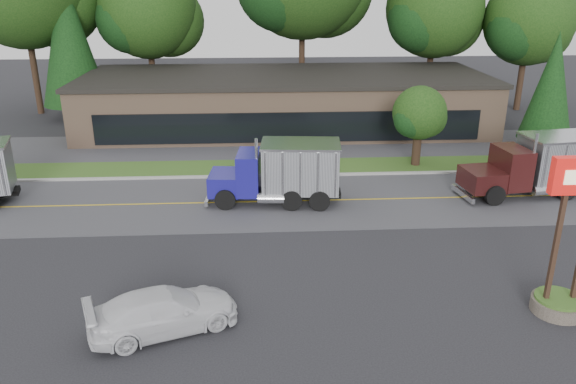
% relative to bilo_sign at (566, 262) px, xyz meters
% --- Properties ---
extents(ground, '(140.00, 140.00, 0.00)m').
position_rel_bilo_sign_xyz_m(ground, '(-10.50, 2.50, -2.02)').
color(ground, '#2F2F33').
rests_on(ground, ground).
extents(road, '(60.00, 8.00, 0.02)m').
position_rel_bilo_sign_xyz_m(road, '(-10.50, 11.50, -2.02)').
color(road, '#545459').
rests_on(road, ground).
extents(center_line, '(60.00, 0.12, 0.01)m').
position_rel_bilo_sign_xyz_m(center_line, '(-10.50, 11.50, -2.02)').
color(center_line, gold).
rests_on(center_line, ground).
extents(curb, '(60.00, 0.30, 0.12)m').
position_rel_bilo_sign_xyz_m(curb, '(-10.50, 15.70, -2.02)').
color(curb, '#9E9E99').
rests_on(curb, ground).
extents(grass_verge, '(60.00, 3.40, 0.03)m').
position_rel_bilo_sign_xyz_m(grass_verge, '(-10.50, 17.50, -2.02)').
color(grass_verge, '#365F20').
rests_on(grass_verge, ground).
extents(far_parking, '(60.00, 7.00, 0.02)m').
position_rel_bilo_sign_xyz_m(far_parking, '(-10.50, 22.50, -2.02)').
color(far_parking, '#545459').
rests_on(far_parking, ground).
extents(strip_mall, '(32.00, 12.00, 4.00)m').
position_rel_bilo_sign_xyz_m(strip_mall, '(-8.50, 28.50, -0.02)').
color(strip_mall, '#93725A').
rests_on(strip_mall, ground).
extents(bilo_sign, '(2.20, 1.90, 5.95)m').
position_rel_bilo_sign_xyz_m(bilo_sign, '(0.00, 0.00, 0.00)').
color(bilo_sign, '#6B6054').
rests_on(bilo_sign, ground).
extents(tree_far_b, '(9.37, 8.82, 13.37)m').
position_rel_bilo_sign_xyz_m(tree_far_b, '(-20.36, 36.61, 6.51)').
color(tree_far_b, '#382619').
rests_on(tree_far_b, ground).
extents(tree_far_d, '(9.38, 8.83, 13.38)m').
position_rel_bilo_sign_xyz_m(tree_far_d, '(5.64, 35.61, 6.51)').
color(tree_far_d, '#382619').
rests_on(tree_far_d, ground).
extents(tree_far_e, '(8.43, 7.93, 12.02)m').
position_rel_bilo_sign_xyz_m(tree_far_e, '(13.63, 33.60, 5.65)').
color(tree_far_e, '#382619').
rests_on(tree_far_e, ground).
extents(evergreen_left, '(5.50, 5.50, 12.51)m').
position_rel_bilo_sign_xyz_m(evergreen_left, '(-26.50, 32.50, 4.85)').
color(evergreen_left, '#382619').
rests_on(evergreen_left, ground).
extents(evergreen_right, '(3.64, 3.64, 8.27)m').
position_rel_bilo_sign_xyz_m(evergreen_right, '(9.50, 20.50, 2.52)').
color(evergreen_right, '#382619').
rests_on(evergreen_right, ground).
extents(tree_verge, '(3.64, 3.43, 5.20)m').
position_rel_bilo_sign_xyz_m(tree_verge, '(-0.44, 17.54, 1.28)').
color(tree_verge, '#382619').
rests_on(tree_verge, ground).
extents(dump_truck_blue, '(7.21, 3.22, 3.36)m').
position_rel_bilo_sign_xyz_m(dump_truck_blue, '(-9.56, 11.39, -0.22)').
color(dump_truck_blue, black).
rests_on(dump_truck_blue, ground).
extents(dump_truck_maroon, '(8.81, 3.59, 3.36)m').
position_rel_bilo_sign_xyz_m(dump_truck_maroon, '(5.31, 11.87, -0.22)').
color(dump_truck_maroon, black).
rests_on(dump_truck_maroon, ground).
extents(rally_car, '(5.54, 3.81, 1.49)m').
position_rel_bilo_sign_xyz_m(rally_car, '(-14.22, -0.30, -1.28)').
color(rally_car, silver).
rests_on(rally_car, ground).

